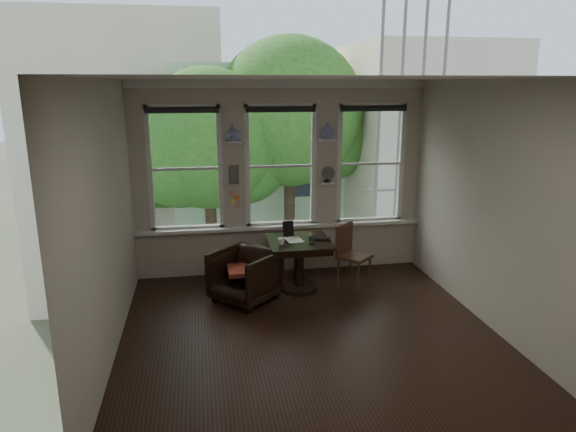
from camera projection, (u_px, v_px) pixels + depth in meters
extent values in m
plane|color=black|center=(310.00, 333.00, 6.24)|extent=(4.50, 4.50, 0.00)
plane|color=silver|center=(313.00, 78.00, 5.49)|extent=(4.50, 4.50, 0.00)
plane|color=#BAB59E|center=(280.00, 179.00, 8.01)|extent=(4.50, 0.00, 4.50)
plane|color=#BAB59E|center=(377.00, 289.00, 3.72)|extent=(4.50, 0.00, 4.50)
plane|color=#BAB59E|center=(106.00, 223.00, 5.49)|extent=(0.00, 4.50, 4.50)
plane|color=#BAB59E|center=(492.00, 206.00, 6.23)|extent=(0.00, 4.50, 4.50)
cube|color=white|center=(233.00, 142.00, 7.64)|extent=(0.26, 0.16, 0.03)
cube|color=white|center=(328.00, 140.00, 7.88)|extent=(0.26, 0.16, 0.03)
cube|color=#59544F|center=(234.00, 175.00, 7.80)|extent=(0.14, 0.06, 0.28)
imported|color=white|center=(233.00, 132.00, 7.61)|extent=(0.24, 0.24, 0.25)
imported|color=white|center=(328.00, 131.00, 7.85)|extent=(0.24, 0.24, 0.25)
imported|color=black|center=(245.00, 276.00, 7.09)|extent=(1.12, 1.11, 0.73)
cube|color=maroon|center=(244.00, 270.00, 7.07)|extent=(0.45, 0.45, 0.06)
imported|color=black|center=(319.00, 239.00, 7.40)|extent=(0.37, 0.29, 0.03)
imported|color=white|center=(281.00, 241.00, 7.20)|extent=(0.13, 0.13, 0.10)
imported|color=white|center=(312.00, 241.00, 7.23)|extent=(0.13, 0.13, 0.09)
cube|color=black|center=(288.00, 228.00, 7.61)|extent=(0.17, 0.09, 0.22)
cube|color=silver|center=(294.00, 240.00, 7.42)|extent=(0.26, 0.32, 0.00)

